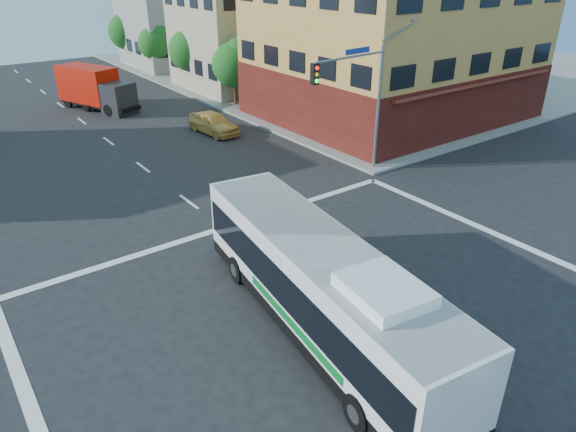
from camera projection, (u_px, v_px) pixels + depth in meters
ground at (371, 339)px, 16.51m from camera, size 120.00×120.00×0.00m
sidewalk_ne at (375, 63)px, 60.24m from camera, size 50.00×50.00×0.15m
corner_building_ne at (395, 37)px, 37.78m from camera, size 18.10×15.44×14.00m
building_east_near at (248, 37)px, 47.99m from camera, size 12.06×10.06×9.00m
building_east_far at (182, 19)px, 57.87m from camera, size 12.06×10.06×10.00m
signal_mast_ne at (359, 87)px, 26.74m from camera, size 7.91×1.13×8.07m
street_tree_a at (236, 62)px, 41.34m from camera, size 3.60×3.60×5.53m
street_tree_b at (190, 48)px, 47.04m from camera, size 3.80×3.80×5.79m
street_tree_c at (156, 41)px, 52.95m from camera, size 3.40×3.40×5.29m
street_tree_d at (127, 29)px, 58.53m from camera, size 4.00×4.00×6.03m
transit_bus at (320, 285)px, 16.16m from camera, size 4.17×12.35×3.59m
box_truck at (96, 89)px, 41.29m from camera, size 4.63×7.66×3.33m
parked_car at (214, 123)px, 35.81m from camera, size 2.23×4.59×1.51m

